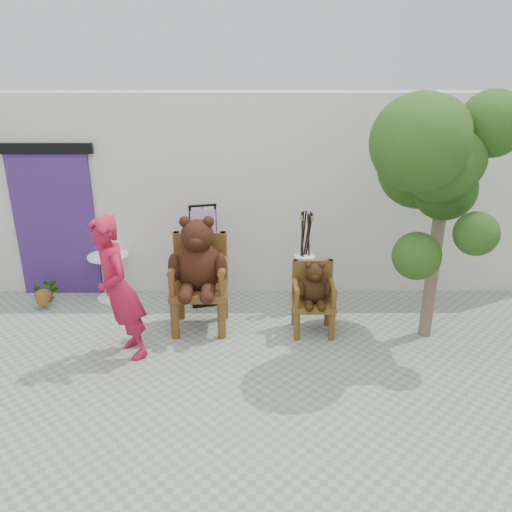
# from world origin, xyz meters

# --- Properties ---
(ground_plane) EXTENTS (60.00, 60.00, 0.00)m
(ground_plane) POSITION_xyz_m (0.00, 0.00, 0.00)
(ground_plane) COLOR gray
(ground_plane) RESTS_ON ground
(back_wall) EXTENTS (9.00, 1.00, 3.00)m
(back_wall) POSITION_xyz_m (0.00, 3.10, 1.50)
(back_wall) COLOR beige
(back_wall) RESTS_ON ground
(doorway) EXTENTS (1.40, 0.11, 2.33)m
(doorway) POSITION_xyz_m (-3.00, 2.58, 1.16)
(doorway) COLOR #3E2163
(doorway) RESTS_ON ground
(chair_big) EXTENTS (0.75, 0.82, 1.57)m
(chair_big) POSITION_xyz_m (-0.74, 1.42, 0.89)
(chair_big) COLOR #4D3010
(chair_big) RESTS_ON ground
(chair_small) EXTENTS (0.54, 0.54, 1.00)m
(chair_small) POSITION_xyz_m (0.76, 1.31, 0.59)
(chair_small) COLOR #4D3010
(chair_small) RESTS_ON ground
(person) EXTENTS (0.71, 0.78, 1.79)m
(person) POSITION_xyz_m (-1.59, 0.69, 0.89)
(person) COLOR #A51430
(person) RESTS_ON ground
(cafe_table) EXTENTS (0.60, 0.60, 0.70)m
(cafe_table) POSITION_xyz_m (-2.19, 2.35, 0.44)
(cafe_table) COLOR white
(cafe_table) RESTS_ON ground
(display_stand) EXTENTS (0.53, 0.46, 1.51)m
(display_stand) POSITION_xyz_m (-0.74, 2.20, 0.58)
(display_stand) COLOR black
(display_stand) RESTS_ON ground
(stool_bucket) EXTENTS (0.32, 0.32, 1.45)m
(stool_bucket) POSITION_xyz_m (0.71, 2.03, 0.64)
(stool_bucket) COLOR white
(stool_bucket) RESTS_ON ground
(tree) EXTENTS (1.84, 1.95, 3.10)m
(tree) POSITION_xyz_m (2.09, 1.13, 2.31)
(tree) COLOR brown
(tree) RESTS_ON ground
(potted_plant) EXTENTS (0.44, 0.40, 0.41)m
(potted_plant) POSITION_xyz_m (-3.11, 2.10, 0.20)
(potted_plant) COLOR #16330E
(potted_plant) RESTS_ON ground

